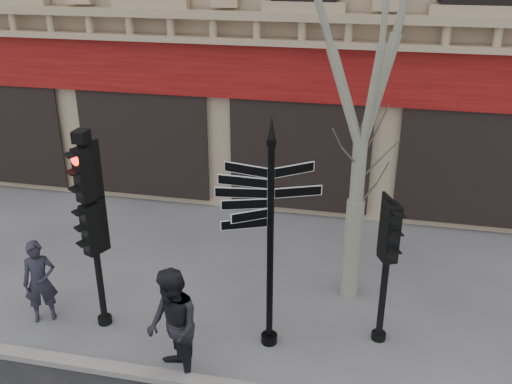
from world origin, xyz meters
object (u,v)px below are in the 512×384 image
fingerpost (271,199)px  plane_tree (372,2)px  traffic_signal_secondary (388,247)px  pedestrian_b (173,327)px  traffic_signal_main (90,208)px  pedestrian_a (40,282)px

fingerpost → plane_tree: size_ratio=0.52×
fingerpost → traffic_signal_secondary: size_ratio=1.55×
plane_tree → pedestrian_b: plane_tree is taller
traffic_signal_main → pedestrian_a: bearing=-151.0°
fingerpost → traffic_signal_secondary: 2.10m
plane_tree → pedestrian_a: size_ratio=4.92×
traffic_signal_secondary → plane_tree: plane_tree is taller
traffic_signal_main → pedestrian_a: 1.88m
traffic_signal_main → pedestrian_b: traffic_signal_main is taller
plane_tree → fingerpost: bearing=-125.1°
pedestrian_a → fingerpost: bearing=-25.9°
fingerpost → traffic_signal_main: size_ratio=1.11×
pedestrian_a → plane_tree: bearing=-8.6°
traffic_signal_secondary → fingerpost: bearing=170.6°
fingerpost → pedestrian_a: size_ratio=2.56×
pedestrian_a → traffic_signal_secondary: bearing=-22.1°
fingerpost → traffic_signal_secondary: (1.84, 0.49, -0.89)m
plane_tree → pedestrian_b: bearing=-130.6°
plane_tree → pedestrian_a: 7.39m
fingerpost → traffic_signal_main: (-3.01, -0.10, -0.41)m
traffic_signal_main → pedestrian_a: size_ratio=2.31×
fingerpost → pedestrian_a: fingerpost is taller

